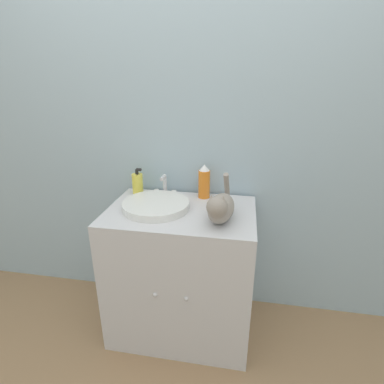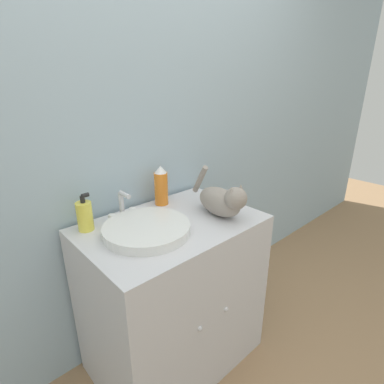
% 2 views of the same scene
% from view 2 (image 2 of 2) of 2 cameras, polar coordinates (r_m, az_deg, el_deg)
% --- Properties ---
extents(wall_back, '(6.00, 0.05, 2.50)m').
position_cam_2_polar(wall_back, '(1.52, -12.13, 13.19)').
color(wall_back, '#9EB7C6').
rests_on(wall_back, ground_plane).
extents(vanity_cabinet, '(0.83, 0.57, 0.82)m').
position_cam_2_polar(vanity_cabinet, '(1.61, -3.52, -18.93)').
color(vanity_cabinet, silver).
rests_on(vanity_cabinet, ground_plane).
extents(sink_basin, '(0.37, 0.37, 0.04)m').
position_cam_2_polar(sink_basin, '(1.30, -8.62, -6.95)').
color(sink_basin, white).
rests_on(sink_basin, vanity_cabinet).
extents(faucet, '(0.14, 0.09, 0.14)m').
position_cam_2_polar(faucet, '(1.44, -13.09, -2.83)').
color(faucet, silver).
rests_on(faucet, vanity_cabinet).
extents(cat, '(0.16, 0.37, 0.22)m').
position_cam_2_polar(cat, '(1.43, 5.75, -1.58)').
color(cat, gray).
rests_on(cat, vanity_cabinet).
extents(soap_bottle, '(0.07, 0.07, 0.17)m').
position_cam_2_polar(soap_bottle, '(1.38, -19.75, -4.27)').
color(soap_bottle, '#EADB4C').
rests_on(soap_bottle, vanity_cabinet).
extents(spray_bottle, '(0.07, 0.07, 0.21)m').
position_cam_2_polar(spray_bottle, '(1.56, -5.92, 1.18)').
color(spray_bottle, orange).
rests_on(spray_bottle, vanity_cabinet).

